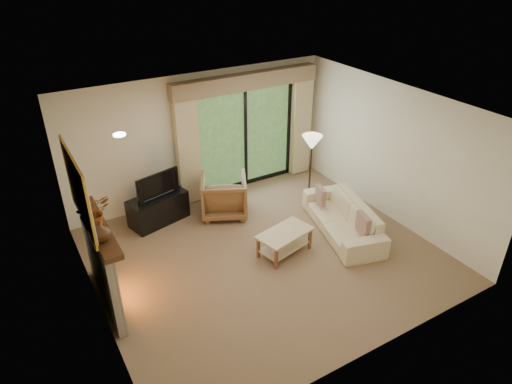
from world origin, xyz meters
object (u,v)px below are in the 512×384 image
armchair (224,196)px  coffee_table (284,242)px  media_console (158,209)px  sofa (343,218)px

armchair → coffee_table: bearing=126.2°
armchair → coffee_table: size_ratio=0.93×
media_console → sofa: bearing=-50.5°
media_console → sofa: sofa is taller
armchair → sofa: bearing=159.4°
sofa → media_console: bearing=-111.2°
coffee_table → armchair: bearing=87.4°
armchair → coffee_table: 1.72m
media_console → coffee_table: size_ratio=1.16×
armchair → media_console: bearing=8.7°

